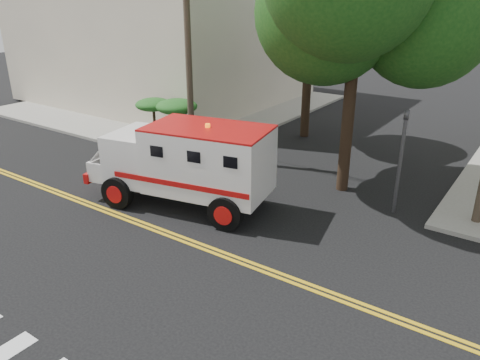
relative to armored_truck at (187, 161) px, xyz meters
The scene contains 9 objects.
ground 3.56m from the armored_truck, 39.86° to the right, with size 100.00×100.00×0.00m, color black.
sidewalk_nw 16.06m from the armored_truck, 133.99° to the left, with size 17.00×17.00×0.15m, color gray.
building_left 18.77m from the armored_truck, 135.23° to the left, with size 16.00×14.00×10.00m, color beige.
utility_pole_left 5.84m from the armored_truck, 128.68° to the left, with size 0.28×0.28×9.00m, color #382D23.
tree_left 10.58m from the armored_truck, 91.61° to the left, with size 4.48×4.20×7.70m.
traffic_signal 7.19m from the armored_truck, 30.07° to the left, with size 0.15×0.18×3.60m.
accessibility_sign 5.64m from the armored_truck, 132.34° to the left, with size 0.45×0.10×2.02m.
palm_planter 6.83m from the armored_truck, 137.46° to the left, with size 3.52×2.63×2.36m.
armored_truck is the anchor object (origin of this frame).
Camera 1 is at (7.75, -9.37, 7.14)m, focal length 35.00 mm.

